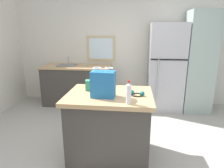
# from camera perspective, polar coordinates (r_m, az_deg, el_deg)

# --- Properties ---
(ground) EXTENTS (6.48, 6.48, 0.00)m
(ground) POSITION_cam_1_polar(r_m,az_deg,el_deg) (2.84, 2.10, -21.48)
(ground) COLOR #ADA89E
(back_wall) EXTENTS (5.40, 0.13, 2.54)m
(back_wall) POSITION_cam_1_polar(r_m,az_deg,el_deg) (4.71, 4.52, 10.05)
(back_wall) COLOR silver
(back_wall) RESTS_ON ground
(kitchen_island) EXTENTS (1.10, 0.84, 0.91)m
(kitchen_island) POSITION_cam_1_polar(r_m,az_deg,el_deg) (2.71, -0.75, -11.99)
(kitchen_island) COLOR #423D38
(kitchen_island) RESTS_ON ground
(refrigerator) EXTENTS (0.72, 0.72, 1.85)m
(refrigerator) POSITION_cam_1_polar(r_m,az_deg,el_deg) (4.39, 15.34, 4.62)
(refrigerator) COLOR #B7B7BC
(refrigerator) RESTS_ON ground
(tall_cabinet) EXTENTS (0.56, 0.65, 2.09)m
(tall_cabinet) POSITION_cam_1_polar(r_m,az_deg,el_deg) (4.52, 23.80, 5.69)
(tall_cabinet) COLOR #9EB2A8
(tall_cabinet) RESTS_ON ground
(sink_counter) EXTENTS (1.57, 0.66, 1.11)m
(sink_counter) POSITION_cam_1_polar(r_m,az_deg,el_deg) (4.66, -10.10, -0.22)
(sink_counter) COLOR #423D38
(sink_counter) RESTS_ON ground
(shopping_bag) EXTENTS (0.30, 0.19, 0.37)m
(shopping_bag) POSITION_cam_1_polar(r_m,az_deg,el_deg) (2.37, -2.59, -0.01)
(shopping_bag) COLOR #236BAD
(shopping_bag) RESTS_ON kitchen_island
(small_box) EXTENTS (0.14, 0.12, 0.14)m
(small_box) POSITION_cam_1_polar(r_m,az_deg,el_deg) (2.69, -6.41, -0.33)
(small_box) COLOR #388E66
(small_box) RESTS_ON kitchen_island
(bottle) EXTENTS (0.06, 0.06, 0.27)m
(bottle) POSITION_cam_1_polar(r_m,az_deg,el_deg) (2.16, 4.87, -2.72)
(bottle) COLOR white
(bottle) RESTS_ON kitchen_island
(ear_defenders) EXTENTS (0.19, 0.19, 0.06)m
(ear_defenders) POSITION_cam_1_polar(r_m,az_deg,el_deg) (2.49, 7.25, -2.80)
(ear_defenders) COLOR black
(ear_defenders) RESTS_ON kitchen_island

